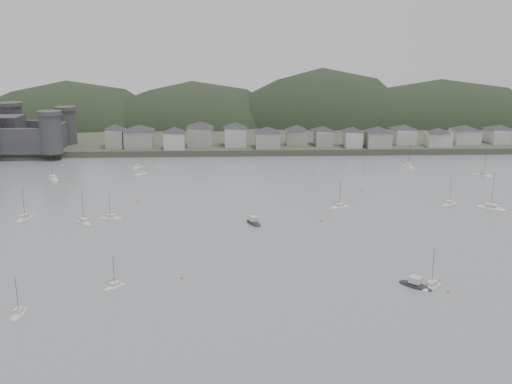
{
  "coord_description": "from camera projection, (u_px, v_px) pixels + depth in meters",
  "views": [
    {
      "loc": [
        -8.3,
        -122.21,
        55.24
      ],
      "look_at": [
        0.0,
        75.0,
        6.0
      ],
      "focal_mm": 43.13,
      "sensor_mm": 36.0,
      "label": 1
    }
  ],
  "objects": [
    {
      "name": "motor_launch_near",
      "position": [
        415.0,
        285.0,
        141.11
      ],
      "size": [
        8.11,
        8.27,
        4.02
      ],
      "rotation": [
        0.0,
        0.0,
        0.76
      ],
      "color": "black",
      "rests_on": "ground"
    },
    {
      "name": "castle",
      "position": [
        1.0,
        133.0,
        298.93
      ],
      "size": [
        66.0,
        43.0,
        20.0
      ],
      "color": "#353538",
      "rests_on": "far_shore_land"
    },
    {
      "name": "motor_launch_far",
      "position": [
        254.0,
        223.0,
        189.21
      ],
      "size": [
        5.91,
        8.93,
        4.0
      ],
      "rotation": [
        0.0,
        0.0,
        3.52
      ],
      "color": "black",
      "rests_on": "ground"
    },
    {
      "name": "far_shore_land",
      "position": [
        242.0,
        120.0,
        417.79
      ],
      "size": [
        900.0,
        250.0,
        3.0
      ],
      "primitive_type": "cube",
      "color": "#383D2D",
      "rests_on": "ground"
    },
    {
      "name": "waterfront_town",
      "position": [
        347.0,
        134.0,
        309.88
      ],
      "size": [
        451.48,
        28.46,
        12.92
      ],
      "color": "gray",
      "rests_on": "far_shore_land"
    },
    {
      "name": "ground",
      "position": [
        271.0,
        303.0,
        132.18
      ],
      "size": [
        900.0,
        900.0,
        0.0
      ],
      "primitive_type": "plane",
      "color": "slate",
      "rests_on": "ground"
    },
    {
      "name": "mooring_buoys",
      "position": [
        239.0,
        218.0,
        194.71
      ],
      "size": [
        116.93,
        117.59,
        0.7
      ],
      "color": "#B9733D",
      "rests_on": "ground"
    },
    {
      "name": "sailboat_lead",
      "position": [
        450.0,
        204.0,
        210.67
      ],
      "size": [
        7.36,
        5.96,
        9.98
      ],
      "rotation": [
        0.0,
        0.0,
        2.15
      ],
      "color": "silver",
      "rests_on": "ground"
    },
    {
      "name": "moored_fleet",
      "position": [
        231.0,
        216.0,
        196.79
      ],
      "size": [
        249.8,
        174.19,
        13.86
      ],
      "color": "silver",
      "rests_on": "ground"
    },
    {
      "name": "forested_ridge",
      "position": [
        251.0,
        145.0,
        396.27
      ],
      "size": [
        851.55,
        103.94,
        102.57
      ],
      "color": "black",
      "rests_on": "ground"
    }
  ]
}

